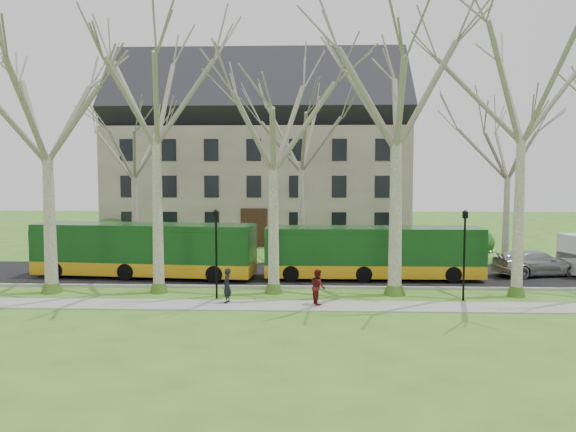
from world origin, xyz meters
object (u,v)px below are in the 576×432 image
at_px(pedestrian_b, 318,287).
at_px(bus_lead, 145,249).
at_px(pedestrian_a, 227,286).
at_px(bus_follow, 373,252).
at_px(sedan, 535,263).

bearing_deg(pedestrian_b, bus_lead, 39.42).
relative_size(bus_lead, pedestrian_a, 7.91).
bearing_deg(bus_follow, sedan, 7.41).
bearing_deg(sedan, bus_follow, 82.36).
distance_m(bus_lead, sedan, 23.15).
relative_size(sedan, pedestrian_a, 3.18).
bearing_deg(bus_lead, sedan, 8.31).
bearing_deg(bus_lead, bus_follow, 4.88).
relative_size(bus_follow, pedestrian_b, 7.50).
distance_m(bus_follow, pedestrian_b, 7.22).
distance_m(sedan, pedestrian_a, 18.92).
height_order(sedan, pedestrian_b, pedestrian_b).
bearing_deg(bus_lead, pedestrian_b, -27.56).
relative_size(bus_follow, sedan, 2.37).
xyz_separation_m(bus_follow, pedestrian_b, (-3.26, -6.40, -0.72)).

